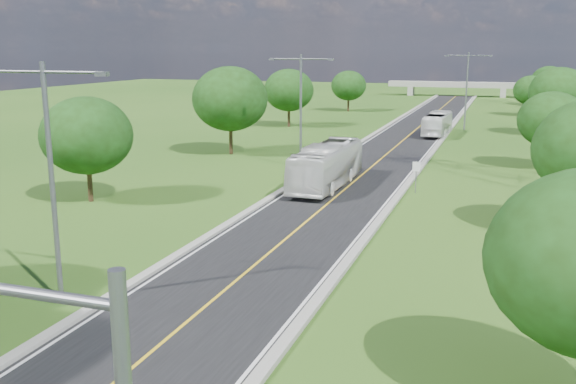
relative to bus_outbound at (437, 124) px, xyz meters
name	(u,v)px	position (x,y,z in m)	size (l,w,h in m)	color
ground	(395,147)	(-3.20, -11.28, -1.45)	(260.00, 260.00, 0.00)	#244A14
road	(404,140)	(-3.20, -5.28, -1.42)	(8.00, 150.00, 0.06)	black
curb_left	(368,137)	(-7.45, -5.28, -1.34)	(0.50, 150.00, 0.22)	gray
curb_right	(441,141)	(1.05, -5.28, -1.34)	(0.50, 150.00, 0.22)	gray
signal_mast	(18,383)	(0.49, -72.28, 3.45)	(8.54, 0.33, 7.20)	slate
speed_limit_sign	(416,172)	(2.00, -33.30, 0.15)	(0.55, 0.09, 2.40)	slate
overpass	(456,85)	(-3.20, 68.72, 0.96)	(30.00, 3.00, 3.20)	gray
streetlight_near_left	(50,164)	(-9.20, -59.28, 4.49)	(5.90, 0.25, 10.00)	slate
streetlight_mid_left	(301,101)	(-9.20, -26.28, 4.49)	(5.90, 0.25, 10.00)	slate
streetlight_far_right	(467,84)	(2.80, 6.72, 4.49)	(5.90, 0.25, 10.00)	slate
tree_lb	(87,135)	(-19.20, -43.28, 3.19)	(6.30, 6.30, 7.33)	black
tree_lc	(230,99)	(-18.20, -21.28, 4.12)	(7.56, 7.56, 8.79)	black
tree_ld	(289,90)	(-20.20, 2.72, 3.50)	(6.72, 6.72, 7.82)	black
tree_le	(349,86)	(-17.70, 26.72, 2.88)	(5.88, 5.88, 6.84)	black
tree_rc	(552,120)	(11.80, -19.28, 2.88)	(5.88, 5.88, 6.84)	black
tree_rd	(559,92)	(13.80, 4.72, 3.81)	(7.14, 7.14, 8.30)	black
tree_re	(531,90)	(11.30, 28.72, 2.57)	(5.46, 5.46, 6.35)	black
tree_rf	(549,81)	(14.80, 48.72, 3.19)	(6.30, 6.30, 7.33)	black
bus_outbound	(437,124)	(0.00, 0.00, 0.00)	(2.34, 9.99, 2.78)	white
bus_inbound	(327,165)	(-4.81, -33.33, 0.26)	(2.78, 11.86, 3.30)	silver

